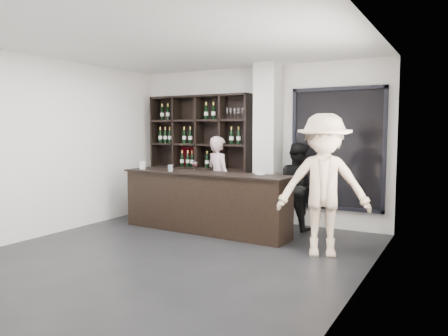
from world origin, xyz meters
The scene contains 12 objects.
floor centered at (0.00, 0.00, -0.01)m, with size 5.00×5.50×0.01m, color black.
wine_shelf centered at (-1.15, 2.57, 1.20)m, with size 2.20×0.35×2.40m, color black, non-canonical shape.
structural_column centered at (0.35, 2.47, 1.45)m, with size 0.40×0.40×2.90m, color silver.
glass_panel centered at (1.55, 2.69, 1.40)m, with size 1.60×0.08×2.10m.
tasting_counter centered at (-0.35, 1.44, 0.51)m, with size 3.08×0.64×1.01m.
taster_pink centered at (-0.63, 2.40, 0.80)m, with size 0.59×0.38×1.61m, color beige.
taster_black centered at (0.95, 2.40, 0.75)m, with size 0.73×0.57×1.51m, color black.
customer centered at (1.80, 1.05, 0.97)m, with size 1.26×0.72×1.95m, color tan.
wine_glass centered at (-0.48, 1.36, 1.12)m, with size 0.09×0.09×0.22m, color white, non-canonical shape.
spit_cup centered at (-0.96, 1.32, 1.07)m, with size 0.09×0.09×0.11m, color #B0C1D0.
napkin_stack centered at (0.63, 1.56, 1.02)m, with size 0.12×0.12×0.02m, color white.
card_stand centered at (-1.64, 1.40, 1.09)m, with size 0.10×0.05×0.14m, color white.
Camera 1 is at (3.48, -4.76, 1.73)m, focal length 35.00 mm.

